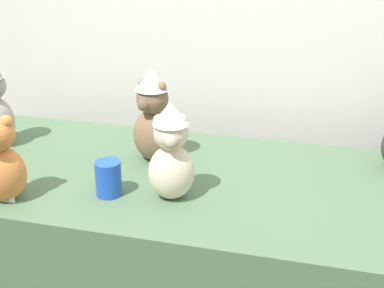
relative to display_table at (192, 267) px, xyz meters
The scene contains 6 objects.
display_table is the anchor object (origin of this frame).
teddy_bear_ginger 0.75m from the display_table, 151.02° to the right, with size 0.17×0.15×0.27m.
teddy_bear_mocha 0.55m from the display_table, 147.36° to the left, with size 0.18×0.16×0.33m.
teddy_bear_cream 0.52m from the display_table, 100.07° to the right, with size 0.17×0.16×0.31m.
party_cup_blue 0.49m from the display_table, 141.39° to the right, with size 0.08×0.08×0.11m, color blue.
name_card_front_left 0.70m from the display_table, 149.98° to the right, with size 0.07×0.01×0.05m, color white.
Camera 1 is at (0.40, -1.28, 1.50)m, focal length 50.38 mm.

